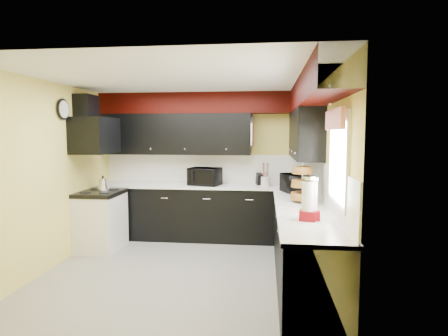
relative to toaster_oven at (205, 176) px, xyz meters
name	(u,v)px	position (x,y,z in m)	size (l,w,h in m)	color
ground	(185,270)	(-0.03, -1.46, -1.09)	(3.60, 3.60, 0.00)	gray
wall_back	(206,165)	(-0.03, 0.34, 0.16)	(3.60, 0.06, 2.50)	#E0C666
wall_right	(326,179)	(1.77, -1.46, 0.16)	(0.06, 3.60, 2.50)	#E0C666
wall_left	(54,175)	(-1.83, -1.46, 0.16)	(0.06, 3.60, 2.50)	#E0C666
ceiling	(183,79)	(-0.03, -1.46, 1.41)	(3.60, 3.60, 0.06)	white
cab_back	(204,213)	(-0.03, 0.04, -0.64)	(3.60, 0.60, 0.90)	black
cab_right	(302,248)	(1.47, -1.76, -0.64)	(0.60, 3.00, 0.90)	black
counter_back	(203,186)	(-0.03, 0.04, -0.17)	(3.62, 0.64, 0.04)	white
counter_right	(303,209)	(1.47, -1.76, -0.17)	(0.64, 3.02, 0.04)	white
splash_back	(206,169)	(-0.03, 0.33, 0.10)	(3.60, 0.02, 0.50)	white
splash_right	(325,183)	(1.76, -1.46, 0.10)	(0.02, 3.60, 0.50)	white
upper_back	(176,134)	(-0.53, 0.16, 0.71)	(2.60, 0.35, 0.70)	black
upper_right	(305,134)	(1.60, -0.56, 0.71)	(0.35, 1.80, 0.70)	black
soffit_back	(204,103)	(-0.03, 0.16, 1.24)	(3.60, 0.36, 0.35)	black
soffit_right	(315,90)	(1.59, -1.64, 1.24)	(0.36, 3.24, 0.35)	black
stove	(101,222)	(-1.53, -0.71, -0.66)	(0.60, 0.75, 0.86)	white
cooktop	(100,193)	(-1.53, -0.71, -0.20)	(0.62, 0.77, 0.06)	black
hood	(95,136)	(-1.58, -0.71, 0.69)	(0.50, 0.78, 0.55)	black
hood_duct	(86,108)	(-1.71, -0.71, 1.11)	(0.24, 0.40, 0.40)	black
window	(339,160)	(1.76, -2.36, 0.46)	(0.03, 0.86, 0.96)	white
valance	(334,120)	(1.70, -2.36, 0.86)	(0.04, 0.88, 0.20)	red
pan_top	(252,122)	(0.79, 0.09, 0.91)	(0.03, 0.22, 0.40)	black
pan_mid	(252,137)	(0.79, -0.04, 0.66)	(0.03, 0.28, 0.46)	black
pan_low	(252,139)	(0.79, 0.22, 0.63)	(0.03, 0.24, 0.42)	black
cut_board	(252,134)	(0.80, -0.16, 0.71)	(0.03, 0.26, 0.35)	white
baskets	(302,183)	(1.49, -1.41, 0.09)	(0.27, 0.27, 0.50)	brown
clock	(63,109)	(-1.80, -1.21, 1.06)	(0.03, 0.30, 0.30)	black
deco_plate	(330,95)	(1.74, -1.81, 1.16)	(0.03, 0.24, 0.24)	white
toaster_oven	(205,176)	(0.00, 0.00, 0.00)	(0.51, 0.42, 0.29)	black
microwave	(297,184)	(1.49, -0.68, -0.01)	(0.50, 0.34, 0.28)	black
utensil_crock	(265,182)	(1.03, -0.02, -0.07)	(0.15, 0.15, 0.16)	beige
knife_block	(259,179)	(0.92, 0.11, -0.05)	(0.09, 0.13, 0.20)	black
kettle	(103,184)	(-1.57, -0.49, -0.08)	(0.19, 0.19, 0.17)	#BBBBC0
dispenser_a	(311,200)	(1.49, -2.40, 0.06)	(0.15, 0.15, 0.41)	#61180E
dispenser_b	(308,199)	(1.45, -2.43, 0.07)	(0.16, 0.16, 0.43)	#600300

